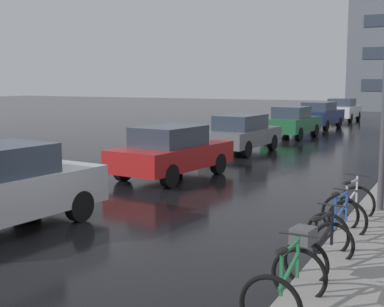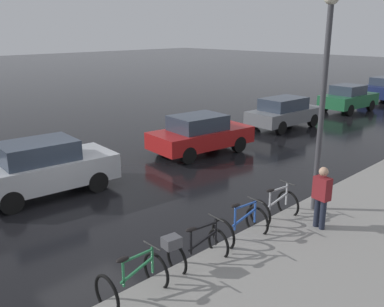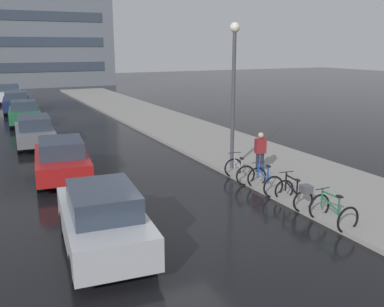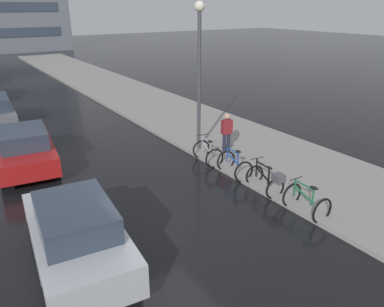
{
  "view_description": "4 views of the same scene",
  "coord_description": "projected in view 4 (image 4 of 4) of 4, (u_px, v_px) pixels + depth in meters",
  "views": [
    {
      "loc": [
        5.55,
        -7.36,
        2.86
      ],
      "look_at": [
        -0.76,
        5.07,
        0.95
      ],
      "focal_mm": 50.0,
      "sensor_mm": 36.0,
      "label": 1
    },
    {
      "loc": [
        9.36,
        -5.37,
        4.8
      ],
      "look_at": [
        0.6,
        3.22,
        1.18
      ],
      "focal_mm": 40.0,
      "sensor_mm": 36.0,
      "label": 2
    },
    {
      "loc": [
        -4.57,
        -9.51,
        4.81
      ],
      "look_at": [
        1.49,
        2.66,
        1.4
      ],
      "focal_mm": 40.0,
      "sensor_mm": 36.0,
      "label": 3
    },
    {
      "loc": [
        -3.99,
        -7.33,
        5.52
      ],
      "look_at": [
        2.08,
        1.82,
        1.16
      ],
      "focal_mm": 35.0,
      "sensor_mm": 36.0,
      "label": 4
    }
  ],
  "objects": [
    {
      "name": "bicycle_third",
      "position": [
        234.0,
        165.0,
        12.86
      ],
      "size": [
        0.85,
        1.22,
        1.01
      ],
      "color": "black",
      "rests_on": "ground"
    },
    {
      "name": "bicycle_nearest",
      "position": [
        306.0,
        201.0,
        10.47
      ],
      "size": [
        0.76,
        1.16,
        0.95
      ],
      "color": "black",
      "rests_on": "ground"
    },
    {
      "name": "bicycle_second",
      "position": [
        268.0,
        180.0,
        11.61
      ],
      "size": [
        0.84,
        1.46,
        0.99
      ],
      "color": "black",
      "rests_on": "ground"
    },
    {
      "name": "bicycle_farthest",
      "position": [
        208.0,
        153.0,
        13.94
      ],
      "size": [
        0.88,
        1.18,
        0.99
      ],
      "color": "black",
      "rests_on": "ground"
    },
    {
      "name": "car_silver",
      "position": [
        77.0,
        235.0,
        8.21
      ],
      "size": [
        2.18,
        4.23,
        1.65
      ],
      "color": "#B2B5BA",
      "rests_on": "ground"
    },
    {
      "name": "sidewalk_kerb",
      "position": [
        169.0,
        112.0,
        20.57
      ],
      "size": [
        4.8,
        60.0,
        0.14
      ],
      "primitive_type": "cube",
      "color": "gray",
      "rests_on": "ground"
    },
    {
      "name": "streetlamp",
      "position": [
        199.0,
        61.0,
        13.92
      ],
      "size": [
        0.37,
        0.37,
        5.68
      ],
      "color": "#424247",
      "rests_on": "ground"
    },
    {
      "name": "pedestrian",
      "position": [
        227.0,
        132.0,
        14.53
      ],
      "size": [
        0.44,
        0.31,
        1.68
      ],
      "color": "#1E2333",
      "rests_on": "ground"
    },
    {
      "name": "ground_plane",
      "position": [
        164.0,
        232.0,
        9.76
      ],
      "size": [
        140.0,
        140.0,
        0.0
      ],
      "primitive_type": "plane",
      "color": "black"
    },
    {
      "name": "car_red",
      "position": [
        25.0,
        149.0,
        13.29
      ],
      "size": [
        2.32,
        4.29,
        1.54
      ],
      "color": "#AD1919",
      "rests_on": "ground"
    }
  ]
}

